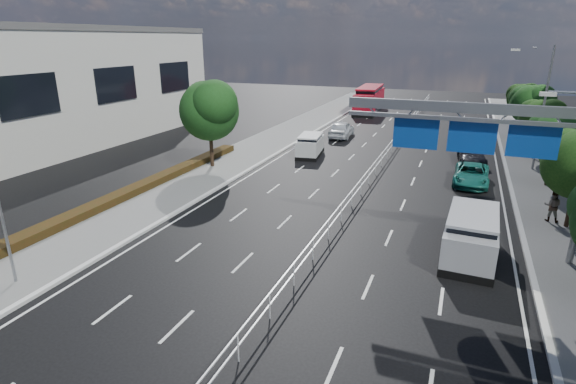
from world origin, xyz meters
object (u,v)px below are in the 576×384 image
(parked_car_dark, at_px, (472,155))
(red_bus, at_px, (369,99))
(parked_car_teal, at_px, (471,175))
(near_car_dark, at_px, (373,107))
(white_minivan, at_px, (310,145))
(silver_minivan, at_px, (471,235))
(overhead_gantry, at_px, (491,132))
(near_car_silver, at_px, (342,129))
(pedestrian_b, at_px, (552,206))

(parked_car_dark, bearing_deg, red_bus, 112.65)
(red_bus, xyz_separation_m, parked_car_teal, (13.07, -29.17, -1.08))
(near_car_dark, xyz_separation_m, parked_car_teal, (12.40, -28.29, -0.14))
(white_minivan, xyz_separation_m, parked_car_teal, (12.72, -3.48, -0.20))
(white_minivan, xyz_separation_m, silver_minivan, (12.72, -14.99, 0.17))
(overhead_gantry, bearing_deg, parked_car_dark, 90.83)
(near_car_dark, distance_m, parked_car_dark, 25.75)
(parked_car_teal, distance_m, parked_car_dark, 5.73)
(white_minivan, bearing_deg, silver_minivan, -57.58)
(parked_car_dark, bearing_deg, silver_minivan, -96.48)
(near_car_dark, distance_m, parked_car_teal, 30.89)
(near_car_silver, distance_m, near_car_dark, 16.66)
(white_minivan, xyz_separation_m, near_car_dark, (0.33, 24.82, -0.06))
(overhead_gantry, height_order, pedestrian_b, overhead_gantry)
(red_bus, bearing_deg, parked_car_dark, -64.01)
(red_bus, distance_m, silver_minivan, 42.74)
(red_bus, height_order, parked_car_teal, red_bus)
(white_minivan, relative_size, parked_car_dark, 0.91)
(near_car_silver, bearing_deg, parked_car_dark, 151.33)
(overhead_gantry, relative_size, near_car_dark, 2.09)
(near_car_silver, xyz_separation_m, silver_minivan, (12.18, -23.15, 0.21))
(white_minivan, height_order, near_car_silver, white_minivan)
(red_bus, relative_size, pedestrian_b, 6.59)
(parked_car_teal, xyz_separation_m, pedestrian_b, (4.01, -5.82, 0.33))
(parked_car_dark, relative_size, pedestrian_b, 2.73)
(red_bus, height_order, silver_minivan, red_bus)
(near_car_dark, xyz_separation_m, parked_car_dark, (12.40, -22.57, -0.13))
(silver_minivan, bearing_deg, white_minivan, 132.82)
(white_minivan, distance_m, pedestrian_b, 19.14)
(red_bus, relative_size, near_car_silver, 2.33)
(overhead_gantry, relative_size, parked_car_dark, 2.18)
(overhead_gantry, distance_m, parked_car_teal, 11.87)
(near_car_dark, relative_size, parked_car_teal, 1.02)
(white_minivan, bearing_deg, parked_car_teal, -23.18)
(near_car_silver, bearing_deg, white_minivan, 83.41)
(white_minivan, bearing_deg, parked_car_dark, 2.14)
(overhead_gantry, distance_m, white_minivan, 19.85)
(overhead_gantry, bearing_deg, near_car_dark, 107.92)
(parked_car_dark, xyz_separation_m, pedestrian_b, (4.01, -11.55, 0.32))
(red_bus, distance_m, near_car_dark, 1.45)
(near_car_dark, height_order, parked_car_teal, near_car_dark)
(overhead_gantry, height_order, parked_car_teal, overhead_gantry)
(pedestrian_b, bearing_deg, silver_minivan, 62.97)
(red_bus, bearing_deg, parked_car_teal, -69.02)
(near_car_dark, bearing_deg, near_car_silver, 85.39)
(overhead_gantry, height_order, silver_minivan, overhead_gantry)
(white_minivan, distance_m, red_bus, 25.71)
(white_minivan, xyz_separation_m, red_bus, (-0.34, 25.69, 0.88))
(pedestrian_b, bearing_deg, white_minivan, -20.95)
(parked_car_teal, relative_size, pedestrian_b, 2.80)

